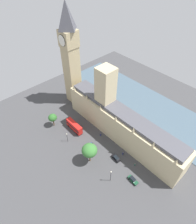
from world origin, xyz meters
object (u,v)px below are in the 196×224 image
pedestrian_midblock (100,135)px  car_black_near_tower (116,158)px  parliament_building (120,121)px  car_dark_green_kerbside (133,180)px  car_blue_leading (93,146)px  plane_tree_under_trees (53,118)px  plane_tree_opposite_hall (89,150)px  street_lamp_slot_10 (111,174)px  clock_tower (70,56)px  street_lamp_trailing (67,136)px  pedestrian_far_end (123,153)px  double_decker_bus_corner (74,126)px  pedestrian_by_river_gate (135,165)px

pedestrian_midblock → car_black_near_tower: bearing=-7.6°
parliament_building → car_dark_green_kerbside: size_ratio=13.67×
car_blue_leading → pedestrian_midblock: 8.09m
parliament_building → plane_tree_under_trees: (20.69, -27.07, -3.54)m
pedestrian_midblock → plane_tree_opposite_hall: size_ratio=0.16×
street_lamp_slot_10 → car_blue_leading: bearing=-108.4°
car_black_near_tower → clock_tower: bearing=80.1°
street_lamp_trailing → plane_tree_opposite_hall: bearing=93.0°
clock_tower → pedestrian_far_end: (8.58, 47.18, -27.84)m
double_decker_bus_corner → car_blue_leading: double_decker_bus_corner is taller
pedestrian_far_end → street_lamp_slot_10: size_ratio=0.23×
car_blue_leading → pedestrian_far_end: car_blue_leading is taller
car_dark_green_kerbside → pedestrian_by_river_gate: 7.35m
parliament_building → double_decker_bus_corner: 23.45m
plane_tree_opposite_hall → street_lamp_trailing: plane_tree_opposite_hall is taller
plane_tree_opposite_hall → car_black_near_tower: bearing=141.0°
double_decker_bus_corner → car_dark_green_kerbside: double_decker_bus_corner is taller
double_decker_bus_corner → parliament_building: bearing=131.3°
car_black_near_tower → street_lamp_trailing: size_ratio=0.81×
parliament_building → pedestrian_by_river_gate: (8.15, 17.41, -8.39)m
clock_tower → pedestrian_by_river_gate: size_ratio=34.45×
car_blue_leading → parliament_building: bearing=174.5°
car_blue_leading → clock_tower: bearing=-111.3°
car_black_near_tower → car_dark_green_kerbside: (2.44, 11.87, 0.00)m
car_blue_leading → pedestrian_midblock: size_ratio=2.63×
car_black_near_tower → car_dark_green_kerbside: bearing=-96.2°
double_decker_bus_corner → street_lamp_trailing: (7.15, 3.70, 1.34)m
car_black_near_tower → pedestrian_by_river_gate: bearing=-59.2°
street_lamp_slot_10 → parliament_building: bearing=-144.4°
parliament_building → car_black_near_tower: size_ratio=14.33×
pedestrian_by_river_gate → street_lamp_trailing: size_ratio=0.29×
pedestrian_by_river_gate → plane_tree_opposite_hall: size_ratio=0.15×
plane_tree_under_trees → plane_tree_opposite_hall: plane_tree_opposite_hall is taller
street_lamp_slot_10 → plane_tree_opposite_hall: bearing=-90.0°
pedestrian_by_river_gate → double_decker_bus_corner: bearing=-174.2°
car_blue_leading → street_lamp_trailing: size_ratio=0.79×
car_blue_leading → car_black_near_tower: bearing=108.9°
clock_tower → street_lamp_trailing: size_ratio=9.85×
clock_tower → car_black_near_tower: clock_tower is taller
plane_tree_under_trees → plane_tree_opposite_hall: bearing=89.5°
double_decker_bus_corner → street_lamp_trailing: 8.17m
parliament_building → double_decker_bus_corner: (14.60, -17.17, -6.47)m
double_decker_bus_corner → pedestrian_far_end: size_ratio=6.55×
car_dark_green_kerbside → street_lamp_trailing: 35.78m
street_lamp_trailing → pedestrian_midblock: bearing=149.7°
pedestrian_far_end → plane_tree_under_trees: (13.07, -37.02, 4.84)m
car_black_near_tower → pedestrian_midblock: size_ratio=2.70×
parliament_building → pedestrian_by_river_gate: parliament_building is taller
pedestrian_far_end → plane_tree_under_trees: bearing=-68.6°
plane_tree_under_trees → parliament_building: bearing=127.4°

